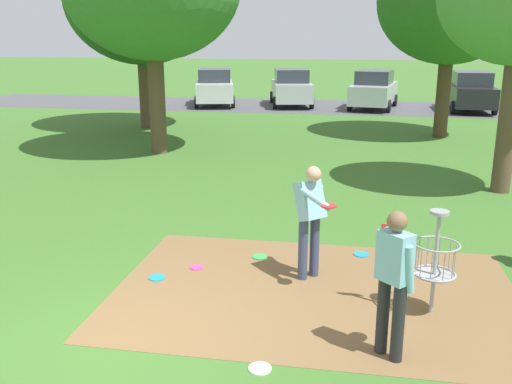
{
  "coord_description": "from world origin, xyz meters",
  "views": [
    {
      "loc": [
        2.65,
        -5.46,
        3.49
      ],
      "look_at": [
        1.1,
        3.33,
        1.0
      ],
      "focal_mm": 39.57,
      "sensor_mm": 36.0,
      "label": 1
    }
  ],
  "objects": [
    {
      "name": "dirt_tee_pad",
      "position": [
        2.2,
        1.83,
        0.0
      ],
      "size": [
        5.61,
        3.8,
        0.01
      ],
      "primitive_type": "cube",
      "color": "brown",
      "rests_on": "ground"
    },
    {
      "name": "frisbee_near_basket",
      "position": [
        1.23,
        2.97,
        0.01
      ],
      "size": [
        0.25,
        0.25,
        0.02
      ],
      "primitive_type": "cylinder",
      "color": "green",
      "rests_on": "ground"
    },
    {
      "name": "parked_car_center_left",
      "position": [
        -0.62,
        23.38,
        0.92
      ],
      "size": [
        2.61,
        4.48,
        1.84
      ],
      "color": "#B2B7BC",
      "rests_on": "ground"
    },
    {
      "name": "parked_car_rightmost",
      "position": [
        7.96,
        22.79,
        0.92
      ],
      "size": [
        2.05,
        4.24,
        1.84
      ],
      "color": "black",
      "rests_on": "ground"
    },
    {
      "name": "parked_car_center_right",
      "position": [
        3.49,
        22.91,
        0.92
      ],
      "size": [
        2.5,
        4.45,
        1.84
      ],
      "color": "#B2B7BC",
      "rests_on": "ground"
    },
    {
      "name": "frisbee_mid_grass",
      "position": [
        1.76,
        -0.17,
        0.01
      ],
      "size": [
        0.25,
        0.25,
        0.02
      ],
      "primitive_type": "cylinder",
      "color": "white",
      "rests_on": "ground"
    },
    {
      "name": "player_foreground_watching",
      "position": [
        3.14,
        0.34,
        0.97
      ],
      "size": [
        0.45,
        0.45,
        1.71
      ],
      "color": "#232328",
      "rests_on": "ground"
    },
    {
      "name": "frisbee_scattered_a",
      "position": [
        0.33,
        2.37,
        0.01
      ],
      "size": [
        0.21,
        0.21,
        0.02
      ],
      "primitive_type": "cylinder",
      "color": "#E53D99",
      "rests_on": "ground"
    },
    {
      "name": "frisbee_far_left",
      "position": [
        -0.14,
        1.9,
        0.01
      ],
      "size": [
        0.25,
        0.25,
        0.02
      ],
      "primitive_type": "cylinder",
      "color": "#1E93DB",
      "rests_on": "ground"
    },
    {
      "name": "player_waiting_left",
      "position": [
        2.08,
        2.32,
        0.99
      ],
      "size": [
        0.66,
        1.08,
        1.71
      ],
      "color": "#384260",
      "rests_on": "ground"
    },
    {
      "name": "tree_near_right",
      "position": [
        5.63,
        15.16,
        4.56
      ],
      "size": [
        4.89,
        4.89,
        6.66
      ],
      "color": "#4C3823",
      "rests_on": "ground"
    },
    {
      "name": "parked_car_leftmost",
      "position": [
        -4.52,
        22.95,
        0.92
      ],
      "size": [
        2.77,
        4.51,
        1.84
      ],
      "color": "silver",
      "rests_on": "ground"
    },
    {
      "name": "parking_lot_strip",
      "position": [
        0.0,
        23.3,
        0.0
      ],
      "size": [
        36.0,
        6.0,
        0.01
      ],
      "primitive_type": "cube",
      "color": "#4C4C51",
      "rests_on": "ground"
    },
    {
      "name": "disc_golf_basket",
      "position": [
        3.68,
        1.51,
        0.75
      ],
      "size": [
        0.98,
        0.58,
        1.39
      ],
      "color": "#9E9EA3",
      "rests_on": "ground"
    },
    {
      "name": "frisbee_far_right",
      "position": [
        2.85,
        3.36,
        0.01
      ],
      "size": [
        0.25,
        0.25,
        0.02
      ],
      "primitive_type": "cylinder",
      "color": "#1E93DB",
      "rests_on": "ground"
    },
    {
      "name": "ground_plane",
      "position": [
        0.0,
        0.0,
        0.0
      ],
      "size": [
        160.0,
        160.0,
        0.0
      ],
      "primitive_type": "plane",
      "color": "#3D6B28"
    }
  ]
}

